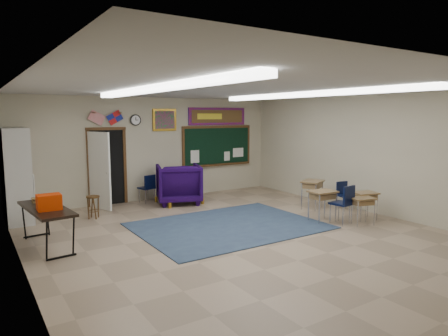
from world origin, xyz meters
TOP-DOWN VIEW (x-y plane):
  - floor at (0.00, 0.00)m, footprint 9.00×9.00m
  - back_wall at (0.00, 4.50)m, footprint 8.00×0.04m
  - left_wall at (-4.00, 0.00)m, footprint 0.04×9.00m
  - right_wall at (4.00, 0.00)m, footprint 0.04×9.00m
  - ceiling at (0.00, 0.00)m, footprint 8.00×9.00m
  - area_rug at (0.20, 0.80)m, footprint 4.00×3.00m
  - fluorescent_strips at (0.00, 0.00)m, footprint 3.86×6.00m
  - doorway at (-1.50, 4.35)m, footprint 1.10×0.89m
  - chalkboard at (2.20, 4.46)m, footprint 2.55×0.14m
  - bulletin_board at (2.20, 4.47)m, footprint 2.10×0.05m
  - framed_art_print at (0.35, 4.47)m, footprint 0.75×0.05m
  - wall_clock at (-0.55, 4.47)m, footprint 0.32×0.05m
  - wall_flags at (-1.40, 4.44)m, footprint 1.16×0.06m
  - storage_cabinet at (-3.71, 3.85)m, footprint 0.59×1.25m
  - wingback_armchair at (0.35, 3.59)m, footprint 1.53×1.55m
  - student_chair_reading at (-0.41, 4.13)m, footprint 0.49×0.49m
  - student_chair_desk_a at (2.49, -0.43)m, footprint 0.51×0.51m
  - student_chair_desk_b at (3.59, 0.38)m, footprint 0.44×0.44m
  - student_desk_front_left at (2.27, -0.06)m, footprint 0.64×0.50m
  - student_desk_front_right at (3.03, 1.03)m, footprint 0.77×0.69m
  - student_desk_back_left at (2.83, -0.74)m, footprint 0.61×0.53m
  - student_desk_back_right at (3.25, -0.49)m, footprint 0.64×0.54m
  - folding_table at (-3.47, 1.49)m, footprint 0.80×1.89m
  - wooden_stool at (-2.17, 3.16)m, footprint 0.31×0.31m

SIDE VIEW (x-z plane):
  - floor at x=0.00m, z-range 0.00..0.00m
  - area_rug at x=0.20m, z-range 0.00..0.02m
  - wooden_stool at x=-2.17m, z-range 0.01..0.56m
  - student_desk_back_left at x=2.83m, z-range 0.04..0.67m
  - student_desk_back_right at x=3.25m, z-range 0.04..0.71m
  - student_chair_desk_b at x=3.59m, z-range 0.00..0.75m
  - student_chair_reading at x=-0.41m, z-range 0.00..0.81m
  - student_desk_front_left at x=2.27m, z-range 0.04..0.78m
  - folding_table at x=-3.47m, z-range -0.11..0.94m
  - student_desk_front_right at x=3.03m, z-range 0.04..0.80m
  - student_chair_desk_a at x=2.49m, z-range 0.00..0.91m
  - wingback_armchair at x=0.35m, z-range 0.00..1.11m
  - doorway at x=-1.50m, z-range -0.02..2.14m
  - storage_cabinet at x=-3.71m, z-range 0.00..2.20m
  - chalkboard at x=2.20m, z-range 0.81..2.11m
  - back_wall at x=0.00m, z-range 0.00..3.00m
  - left_wall at x=-4.00m, z-range 0.00..3.00m
  - right_wall at x=4.00m, z-range 0.00..3.00m
  - framed_art_print at x=0.35m, z-range 2.02..2.67m
  - wall_clock at x=-0.55m, z-range 2.19..2.51m
  - bulletin_board at x=2.20m, z-range 2.18..2.73m
  - wall_flags at x=-1.40m, z-range 2.13..2.83m
  - fluorescent_strips at x=0.00m, z-range 2.89..2.99m
  - ceiling at x=0.00m, z-range 2.98..3.02m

